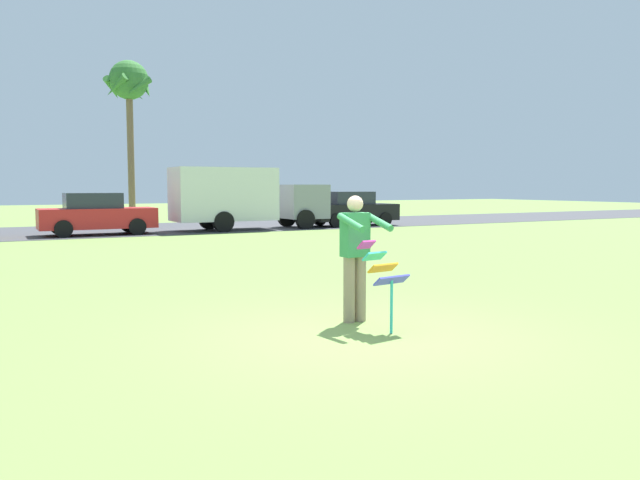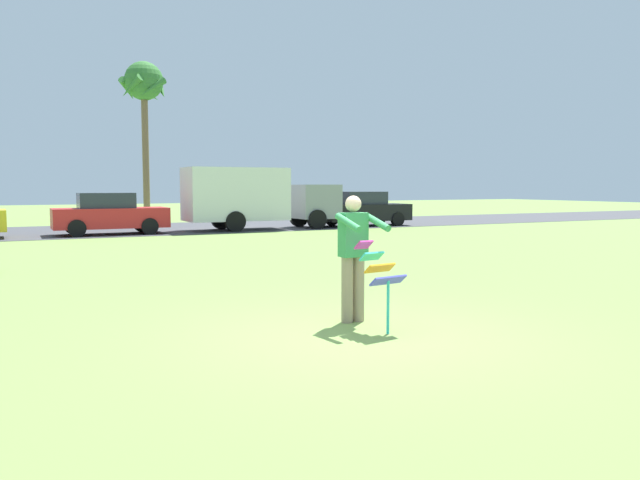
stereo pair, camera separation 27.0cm
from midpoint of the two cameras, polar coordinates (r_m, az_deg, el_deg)
ground_plane at (r=7.81m, az=4.96°, el=-8.79°), size 120.00×120.00×0.00m
road_strip at (r=27.47m, az=-18.33°, el=0.88°), size 120.00×8.00×0.01m
person_kite_flyer at (r=8.41m, az=4.06°, el=-1.22°), size 0.54×0.65×1.73m
kite_held at (r=7.91m, az=6.51°, el=-2.90°), size 0.53×0.68×1.15m
parked_car_red at (r=24.99m, az=-18.54°, el=2.26°), size 4.20×1.84×1.60m
parked_truck_grey_van at (r=26.47m, az=-5.80°, el=4.01°), size 6.70×2.12×2.62m
parked_car_black at (r=28.88m, az=4.34°, el=2.84°), size 4.24×1.91×1.60m
palm_tree_right_near at (r=36.14m, az=-15.72°, el=13.36°), size 2.58×2.71×8.65m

